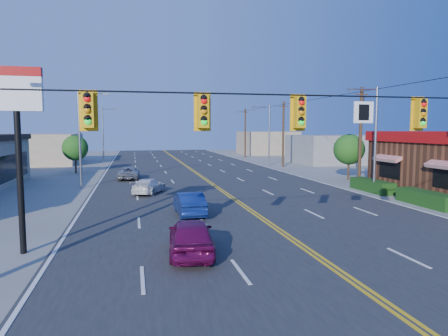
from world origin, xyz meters
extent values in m
plane|color=gray|center=(0.00, 0.00, 0.00)|extent=(160.00, 160.00, 0.00)
cube|color=#2D2D30|center=(0.00, 20.00, 0.03)|extent=(20.00, 120.00, 0.06)
cylinder|color=black|center=(0.00, 0.00, 6.00)|extent=(24.00, 0.05, 0.05)
cube|color=white|center=(1.20, 0.00, 5.45)|extent=(0.75, 0.04, 0.75)
cube|color=#D89E0C|center=(-8.00, 0.00, 5.42)|extent=(0.55, 0.34, 1.25)
cube|color=#D89E0C|center=(-4.50, 0.00, 5.42)|extent=(0.55, 0.34, 1.25)
cube|color=#D89E0C|center=(-1.20, 0.00, 5.42)|extent=(0.55, 0.34, 1.25)
cube|color=#D89E0C|center=(3.50, 0.00, 5.42)|extent=(0.55, 0.34, 1.25)
cube|color=#194214|center=(11.50, 12.00, 0.45)|extent=(1.20, 9.00, 0.90)
cylinder|color=black|center=(-11.00, 4.00, 3.00)|extent=(0.24, 0.24, 6.00)
cube|color=white|center=(-11.00, 4.00, 6.20)|extent=(1.90, 0.30, 1.30)
cylinder|color=gray|center=(11.00, 14.00, 4.00)|extent=(0.20, 0.20, 8.00)
cylinder|color=gray|center=(9.90, 14.00, 7.80)|extent=(2.20, 0.12, 0.12)
cube|color=gray|center=(8.80, 14.00, 7.75)|extent=(0.50, 0.25, 0.15)
cylinder|color=gray|center=(11.00, 38.00, 4.00)|extent=(0.20, 0.20, 8.00)
cylinder|color=gray|center=(9.90, 38.00, 7.80)|extent=(2.20, 0.12, 0.12)
cube|color=gray|center=(8.80, 38.00, 7.75)|extent=(0.50, 0.25, 0.15)
cylinder|color=gray|center=(-11.00, 22.00, 4.00)|extent=(0.20, 0.20, 8.00)
cylinder|color=gray|center=(-9.90, 22.00, 7.80)|extent=(2.20, 0.12, 0.12)
cube|color=gray|center=(-8.80, 22.00, 7.75)|extent=(0.50, 0.25, 0.15)
cylinder|color=gray|center=(-11.00, 48.00, 4.00)|extent=(0.20, 0.20, 8.00)
cylinder|color=gray|center=(-9.90, 48.00, 7.80)|extent=(2.20, 0.12, 0.12)
cube|color=gray|center=(-8.80, 48.00, 7.75)|extent=(0.50, 0.25, 0.15)
cylinder|color=#47301E|center=(12.20, 18.00, 4.20)|extent=(0.28, 0.28, 8.40)
cylinder|color=#47301E|center=(12.20, 36.00, 4.20)|extent=(0.28, 0.28, 8.40)
cylinder|color=#47301E|center=(12.20, 54.00, 4.20)|extent=(0.28, 0.28, 8.40)
cylinder|color=#47301E|center=(13.50, 22.00, 1.05)|extent=(0.20, 0.20, 2.10)
sphere|color=#235B19|center=(13.50, 22.00, 2.94)|extent=(2.94, 2.94, 2.94)
cylinder|color=#47301E|center=(-13.00, 34.00, 1.00)|extent=(0.20, 0.20, 2.00)
sphere|color=#235B19|center=(-13.00, 34.00, 2.80)|extent=(2.80, 2.80, 2.80)
cube|color=gray|center=(22.00, 40.00, 2.00)|extent=(12.00, 10.00, 4.00)
cube|color=tan|center=(-20.00, 48.00, 2.10)|extent=(11.00, 12.00, 4.20)
cube|color=tan|center=(19.00, 62.00, 2.20)|extent=(10.00, 10.00, 4.40)
imported|color=#640B42|center=(-4.61, 2.26, 0.71)|extent=(2.06, 4.30, 1.42)
imported|color=navy|center=(-3.69, 9.39, 0.65)|extent=(1.44, 3.95, 1.29)
imported|color=silver|center=(-5.63, 17.47, 0.57)|extent=(2.99, 4.22, 1.13)
imported|color=#A2A3A7|center=(-7.20, 26.68, 0.59)|extent=(2.10, 4.32, 1.18)
camera|label=1|loc=(-6.69, -12.66, 4.86)|focal=32.00mm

